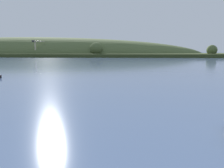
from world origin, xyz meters
TOP-DOWN VIEW (x-y plane):
  - far_shoreline_hill at (-102.30, 256.71)m, footprint 562.54×146.43m
  - dockside_crane at (-76.83, 214.83)m, footprint 11.10×8.71m

SIDE VIEW (x-z plane):
  - far_shoreline_hill at x=-102.30m, z-range -21.57..21.87m
  - dockside_crane at x=-76.83m, z-range -0.37..16.20m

